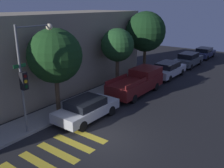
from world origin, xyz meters
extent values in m
plane|color=black|center=(0.00, 0.00, 0.00)|extent=(60.00, 60.00, 0.00)
cube|color=gray|center=(0.00, 4.25, 0.07)|extent=(26.00, 2.09, 0.14)
cube|color=gray|center=(0.00, 8.69, 3.04)|extent=(26.00, 6.00, 6.09)
cube|color=gold|center=(-3.26, 0.80, 0.00)|extent=(0.45, 2.60, 0.00)
cube|color=gold|center=(-2.22, 0.80, 0.00)|extent=(0.45, 2.60, 0.00)
cube|color=gold|center=(-1.19, 0.80, 0.00)|extent=(0.45, 2.60, 0.00)
cube|color=gold|center=(-0.16, 0.80, 0.00)|extent=(0.45, 2.60, 0.00)
cylinder|color=slate|center=(-2.00, 3.45, 2.89)|extent=(0.12, 0.12, 5.79)
cube|color=black|center=(-2.00, 3.24, 3.05)|extent=(0.30, 0.30, 0.90)
cylinder|color=#4C0C0C|center=(-2.00, 3.08, 3.32)|extent=(0.18, 0.02, 0.18)
cylinder|color=yellow|center=(-2.00, 3.08, 3.05)|extent=(0.18, 0.02, 0.18)
cylinder|color=#0C3819|center=(-2.00, 3.08, 2.78)|extent=(0.18, 0.02, 0.18)
cube|color=#19662D|center=(-2.00, 3.45, 3.79)|extent=(0.70, 0.02, 0.18)
cylinder|color=slate|center=(-0.99, 3.45, 5.64)|extent=(2.03, 0.08, 0.08)
sphere|color=#F9E5B2|center=(0.03, 3.45, 5.54)|extent=(0.36, 0.36, 0.36)
cube|color=#B7BABF|center=(1.31, 2.10, 0.60)|extent=(4.22, 1.84, 0.57)
cube|color=black|center=(1.20, 2.10, 1.11)|extent=(2.19, 1.62, 0.45)
cylinder|color=black|center=(2.62, 2.93, 0.31)|extent=(0.63, 0.22, 0.63)
cylinder|color=black|center=(2.62, 1.27, 0.31)|extent=(0.63, 0.22, 0.63)
cylinder|color=black|center=(0.00, 2.93, 0.31)|extent=(0.63, 0.22, 0.63)
cylinder|color=black|center=(0.00, 1.27, 0.31)|extent=(0.63, 0.22, 0.63)
cube|color=maroon|center=(6.95, 2.10, 0.77)|extent=(5.49, 1.96, 0.92)
cube|color=maroon|center=(8.46, 2.10, 1.51)|extent=(2.47, 1.80, 0.56)
cube|color=maroon|center=(5.57, 2.96, 1.37)|extent=(2.75, 0.08, 0.28)
cube|color=maroon|center=(5.57, 1.24, 1.37)|extent=(2.75, 0.08, 0.28)
cylinder|color=black|center=(8.65, 2.99, 0.31)|extent=(0.63, 0.22, 0.63)
cylinder|color=black|center=(8.65, 1.21, 0.31)|extent=(0.63, 0.22, 0.63)
cylinder|color=black|center=(5.24, 2.99, 0.31)|extent=(0.63, 0.22, 0.63)
cylinder|color=black|center=(5.24, 1.21, 0.31)|extent=(0.63, 0.22, 0.63)
cube|color=silver|center=(12.84, 2.10, 0.64)|extent=(4.63, 1.83, 0.65)
cube|color=black|center=(12.72, 2.10, 1.21)|extent=(2.41, 1.61, 0.51)
cylinder|color=black|center=(14.27, 2.93, 0.31)|extent=(0.63, 0.22, 0.63)
cylinder|color=black|center=(14.27, 1.27, 0.31)|extent=(0.63, 0.22, 0.63)
cylinder|color=black|center=(11.40, 2.93, 0.31)|extent=(0.63, 0.22, 0.63)
cylinder|color=black|center=(11.40, 1.27, 0.31)|extent=(0.63, 0.22, 0.63)
cube|color=#4C5156|center=(18.26, 2.10, 0.66)|extent=(4.62, 1.83, 0.70)
cube|color=black|center=(18.14, 2.10, 1.27)|extent=(2.40, 1.61, 0.51)
cylinder|color=black|center=(19.69, 2.93, 0.31)|extent=(0.63, 0.22, 0.63)
cylinder|color=black|center=(19.69, 1.27, 0.31)|extent=(0.63, 0.22, 0.63)
cylinder|color=black|center=(16.83, 2.93, 0.31)|extent=(0.63, 0.22, 0.63)
cylinder|color=black|center=(16.83, 1.27, 0.31)|extent=(0.63, 0.22, 0.63)
cube|color=#2D3351|center=(23.93, 2.10, 0.59)|extent=(4.23, 1.76, 0.55)
cube|color=black|center=(23.82, 2.10, 1.11)|extent=(2.20, 1.55, 0.48)
cylinder|color=black|center=(25.24, 2.89, 0.31)|extent=(0.63, 0.22, 0.63)
cylinder|color=black|center=(25.24, 1.31, 0.31)|extent=(0.63, 0.22, 0.63)
cylinder|color=black|center=(22.62, 2.89, 0.31)|extent=(0.63, 0.22, 0.63)
cylinder|color=black|center=(22.62, 1.31, 0.31)|extent=(0.63, 0.22, 0.63)
cylinder|color=brown|center=(0.86, 4.15, 1.26)|extent=(0.28, 0.28, 2.52)
sphere|color=#193D19|center=(0.86, 4.15, 3.76)|extent=(3.31, 3.31, 3.31)
cylinder|color=brown|center=(7.34, 4.15, 1.30)|extent=(0.30, 0.30, 2.59)
sphere|color=#1E4721|center=(7.34, 4.15, 3.59)|extent=(2.66, 2.66, 2.66)
cylinder|color=#4C3823|center=(11.84, 4.15, 1.44)|extent=(0.28, 0.28, 2.88)
sphere|color=#143316|center=(11.84, 4.15, 4.27)|extent=(3.71, 3.71, 3.71)
camera|label=1|loc=(-8.91, -7.38, 6.70)|focal=40.00mm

